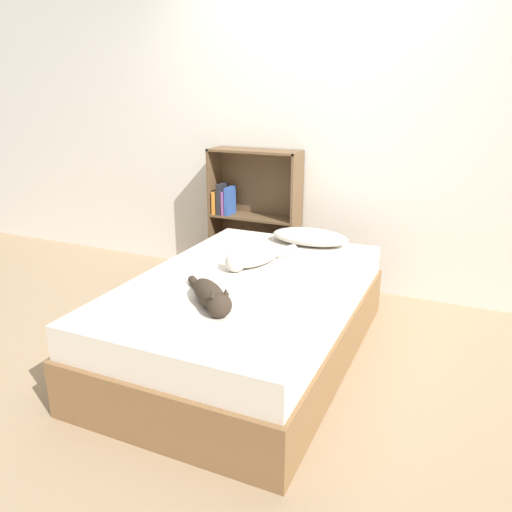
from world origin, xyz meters
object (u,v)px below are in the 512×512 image
(bed, at_px, (246,318))
(cat_dark, at_px, (211,296))
(cat_light, at_px, (254,257))
(bookshelf, at_px, (254,214))
(pillow, at_px, (310,237))

(bed, relative_size, cat_dark, 4.45)
(bed, distance_m, cat_light, 0.40)
(cat_dark, bearing_deg, bookshelf, 149.92)
(cat_light, bearing_deg, bed, 34.80)
(cat_light, bearing_deg, pillow, -174.76)
(bed, height_order, cat_dark, cat_dark)
(bed, distance_m, pillow, 0.91)
(pillow, bearing_deg, cat_dark, -95.61)
(cat_light, distance_m, cat_dark, 0.69)
(cat_dark, bearing_deg, cat_light, 137.67)
(bed, xyz_separation_m, bookshelf, (-0.53, 1.28, 0.33))
(pillow, relative_size, bookshelf, 0.51)
(cat_dark, distance_m, bookshelf, 1.81)
(bed, height_order, cat_light, cat_light)
(pillow, xyz_separation_m, cat_dark, (-0.13, -1.29, 0.00))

